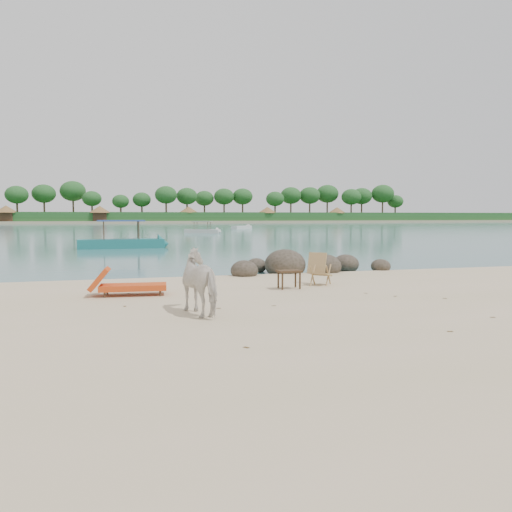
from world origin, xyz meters
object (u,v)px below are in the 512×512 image
(boulders, at_px, (300,266))
(cow, at_px, (204,283))
(side_table, at_px, (289,281))
(boat_near, at_px, (121,225))
(deck_chair, at_px, (321,270))
(lounge_chair, at_px, (133,284))

(boulders, height_order, cow, cow)
(side_table, relative_size, boat_near, 0.11)
(side_table, height_order, boat_near, boat_near)
(boulders, distance_m, boat_near, 17.64)
(boulders, bearing_deg, deck_chair, -101.39)
(cow, relative_size, boat_near, 0.26)
(cow, bearing_deg, lounge_chair, -82.61)
(lounge_chair, bearing_deg, deck_chair, 9.90)
(lounge_chair, relative_size, deck_chair, 2.21)
(lounge_chair, distance_m, boat_near, 20.56)
(side_table, bearing_deg, lounge_chair, 176.52)
(boulders, height_order, side_table, boulders)
(boat_near, bearing_deg, side_table, -79.40)
(side_table, relative_size, lounge_chair, 0.31)
(side_table, bearing_deg, boat_near, 98.67)
(cow, xyz_separation_m, side_table, (2.85, 2.82, -0.41))
(lounge_chair, relative_size, boat_near, 0.34)
(side_table, distance_m, lounge_chair, 4.18)
(boulders, xyz_separation_m, side_table, (-1.86, -4.08, 0.05))
(deck_chair, relative_size, boat_near, 0.15)
(cow, distance_m, deck_chair, 5.17)
(boulders, distance_m, deck_chair, 3.68)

